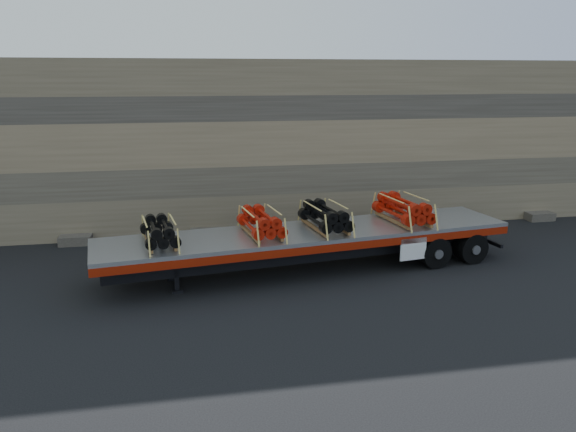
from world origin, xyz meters
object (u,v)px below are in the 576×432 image
bundle_rear (403,210)px  bundle_front (160,233)px  trailer (309,250)px  bundle_midrear (325,217)px  bundle_midfront (261,223)px

bundle_rear → bundle_front: bearing=180.0°
trailer → bundle_midrear: bearing=0.0°
bundle_front → bundle_rear: 8.37m
trailer → bundle_midfront: size_ratio=6.42×
bundle_front → bundle_midfront: bundle_midfront is taller
trailer → bundle_midrear: (0.57, 0.08, 1.09)m
bundle_front → bundle_midrear: 5.42m
bundle_front → bundle_midrear: bearing=0.0°
bundle_front → bundle_rear: bundle_rear is taller
bundle_midfront → bundle_midrear: 2.22m
bundle_midfront → bundle_rear: bearing=0.0°
trailer → bundle_midrear: bundle_midrear is taller
bundle_midfront → bundle_midrear: bundle_midrear is taller
bundle_front → bundle_midrear: bundle_midrear is taller
bundle_midrear → bundle_midfront: bearing=-180.0°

